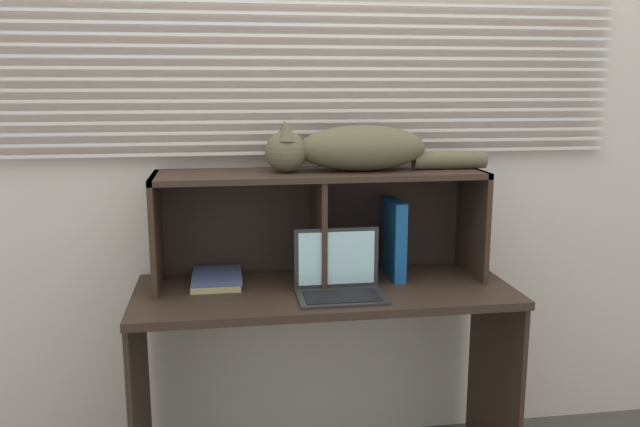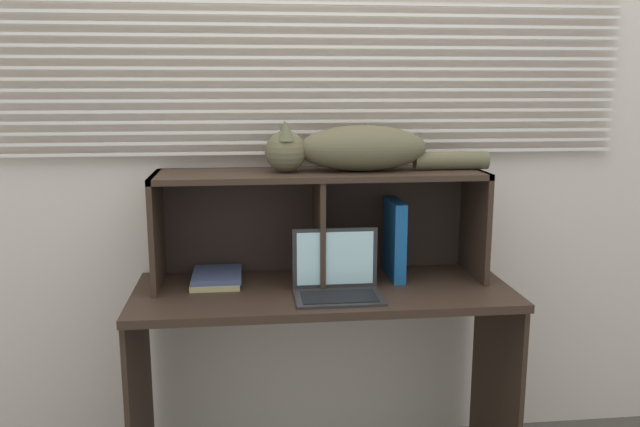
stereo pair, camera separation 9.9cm
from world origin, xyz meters
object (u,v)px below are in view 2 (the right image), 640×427
laptop (337,281)px  binder_upright (394,239)px  cat (354,149)px  book_stack (217,278)px

laptop → binder_upright: bearing=38.3°
cat → binder_upright: (0.16, 0.00, -0.35)m
book_stack → laptop: bearing=-24.1°
laptop → binder_upright: size_ratio=1.02×
laptop → binder_upright: (0.25, 0.20, 0.10)m
binder_upright → book_stack: 0.70m
cat → laptop: (-0.09, -0.20, -0.45)m
book_stack → cat: bearing=0.3°
cat → book_stack: (-0.52, -0.00, -0.48)m
laptop → binder_upright: 0.33m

